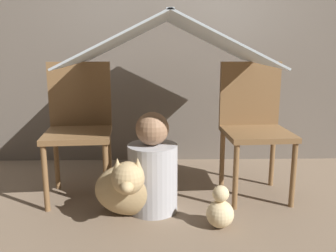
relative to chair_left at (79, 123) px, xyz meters
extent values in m
plane|color=#7A6651|center=(0.62, -0.17, -0.52)|extent=(8.80, 8.80, 0.00)
cube|color=#6B6056|center=(0.62, 0.80, 0.73)|extent=(7.00, 0.05, 2.50)
cylinder|color=brown|center=(-0.17, -0.29, -0.30)|extent=(0.04, 0.04, 0.44)
cylinder|color=brown|center=(0.21, -0.26, -0.30)|extent=(0.04, 0.04, 0.44)
cylinder|color=brown|center=(-0.20, 0.09, -0.30)|extent=(0.04, 0.04, 0.44)
cylinder|color=brown|center=(0.18, 0.13, -0.30)|extent=(0.04, 0.04, 0.44)
cube|color=brown|center=(0.01, -0.08, -0.06)|extent=(0.47, 0.47, 0.04)
cube|color=brown|center=(-0.01, 0.12, 0.18)|extent=(0.44, 0.07, 0.46)
cylinder|color=brown|center=(1.05, -0.28, -0.30)|extent=(0.04, 0.04, 0.44)
cylinder|color=brown|center=(1.43, -0.26, -0.30)|extent=(0.04, 0.04, 0.44)
cylinder|color=brown|center=(1.02, 0.10, -0.30)|extent=(0.04, 0.04, 0.44)
cylinder|color=brown|center=(1.41, 0.12, -0.30)|extent=(0.04, 0.04, 0.44)
cube|color=brown|center=(1.23, -0.08, -0.06)|extent=(0.47, 0.47, 0.04)
cube|color=brown|center=(1.22, 0.12, 0.18)|extent=(0.44, 0.06, 0.46)
cube|color=silver|center=(0.31, -0.08, 0.56)|extent=(0.62, 1.15, 0.31)
cube|color=silver|center=(0.92, -0.08, 0.56)|extent=(0.62, 1.15, 0.31)
cube|color=silver|center=(0.62, -0.08, 0.71)|extent=(0.04, 1.15, 0.01)
cylinder|color=#B2B2B7|center=(0.52, -0.29, -0.30)|extent=(0.32, 0.32, 0.44)
sphere|color=#9E7556|center=(0.52, -0.29, 0.02)|extent=(0.21, 0.21, 0.21)
ellipsoid|color=tan|center=(0.38, -0.35, -0.35)|extent=(0.45, 0.20, 0.34)
sphere|color=tan|center=(0.38, -0.52, -0.21)|extent=(0.19, 0.19, 0.19)
ellipsoid|color=tan|center=(0.38, -0.61, -0.23)|extent=(0.08, 0.10, 0.07)
cone|color=tan|center=(0.32, -0.52, -0.13)|extent=(0.07, 0.07, 0.09)
cone|color=tan|center=(0.44, -0.52, -0.13)|extent=(0.07, 0.07, 0.09)
sphere|color=beige|center=(0.91, -0.53, -0.44)|extent=(0.16, 0.16, 0.16)
sphere|color=beige|center=(0.91, -0.53, -0.31)|extent=(0.10, 0.10, 0.10)
camera|label=1|loc=(0.56, -2.55, 0.55)|focal=40.00mm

